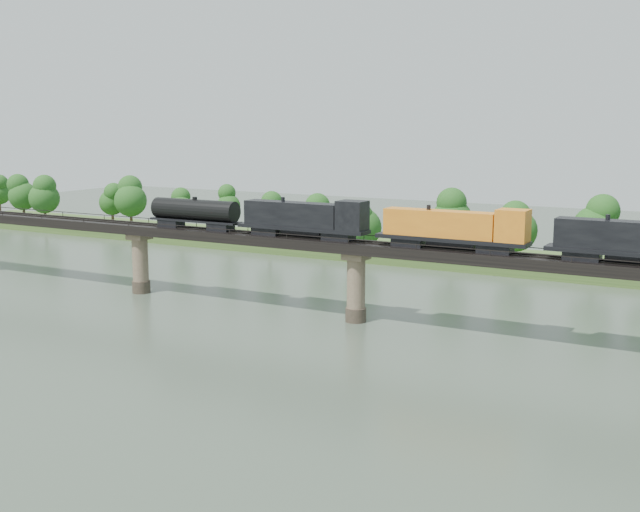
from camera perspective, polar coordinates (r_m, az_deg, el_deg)
The scene contains 6 objects.
ground at distance 90.01m, azimuth -6.16°, elevation -8.75°, with size 400.00×400.00×0.00m, color #344234.
far_bank at distance 164.59m, azimuth 11.21°, elevation -0.21°, with size 300.00×24.00×1.60m, color #345020.
bridge at distance 113.54m, azimuth 2.58°, elevation -2.00°, with size 236.00×30.00×11.50m.
bridge_superstructure at distance 112.44m, azimuth 2.60°, elevation 1.16°, with size 220.00×4.90×0.75m.
far_treeline at distance 161.98m, azimuth 8.04°, elevation 2.60°, with size 289.06×17.54×13.60m.
freight_train at distance 109.36m, azimuth 5.68°, elevation 2.18°, with size 83.46×3.25×5.74m.
Camera 1 is at (49.85, -69.45, 28.20)m, focal length 45.00 mm.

